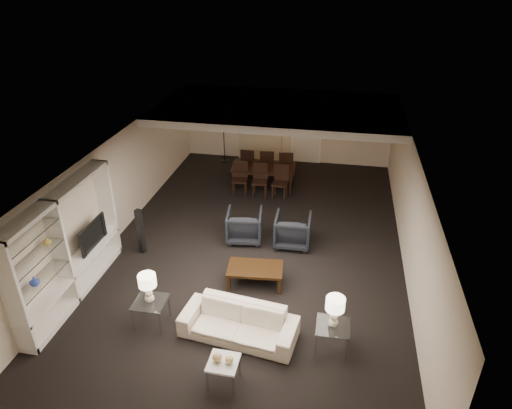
{
  "coord_description": "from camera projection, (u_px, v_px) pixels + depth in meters",
  "views": [
    {
      "loc": [
        1.79,
        -9.33,
        6.17
      ],
      "look_at": [
        0.0,
        0.0,
        1.1
      ],
      "focal_mm": 32.0,
      "sensor_mm": 36.0,
      "label": 1
    }
  ],
  "objects": [
    {
      "name": "armchair_left",
      "position": [
        244.0,
        226.0,
        11.28
      ],
      "size": [
        0.95,
        0.97,
        0.8
      ],
      "primitive_type": "imported",
      "rotation": [
        0.0,
        0.0,
        3.27
      ],
      "color": "black",
      "rests_on": "floor"
    },
    {
      "name": "sofa",
      "position": [
        239.0,
        323.0,
        8.37
      ],
      "size": [
        2.23,
        1.11,
        0.62
      ],
      "primitive_type": "imported",
      "rotation": [
        0.0,
        0.0,
        -0.13
      ],
      "color": "beige",
      "rests_on": "floor"
    },
    {
      "name": "chair_fm",
      "position": [
        267.0,
        164.0,
        14.47
      ],
      "size": [
        0.51,
        0.51,
        0.99
      ],
      "primitive_type": null,
      "rotation": [
        0.0,
        0.0,
        3.26
      ],
      "color": "black",
      "rests_on": "floor"
    },
    {
      "name": "table_lamp_right",
      "position": [
        334.0,
        312.0,
        7.83
      ],
      "size": [
        0.37,
        0.37,
        0.61
      ],
      "primitive_type": null,
      "rotation": [
        0.0,
        0.0,
        0.14
      ],
      "color": "beige",
      "rests_on": "side_table_right"
    },
    {
      "name": "floor_lamp",
      "position": [
        224.0,
        135.0,
        15.53
      ],
      "size": [
        0.34,
        0.34,
        1.89
      ],
      "primitive_type": null,
      "rotation": [
        0.0,
        0.0,
        -0.27
      ],
      "color": "black",
      "rests_on": "floor"
    },
    {
      "name": "chair_fl",
      "position": [
        249.0,
        163.0,
        14.57
      ],
      "size": [
        0.47,
        0.47,
        0.99
      ],
      "primitive_type": null,
      "rotation": [
        0.0,
        0.0,
        3.13
      ],
      "color": "black",
      "rests_on": "floor"
    },
    {
      "name": "chair_nm",
      "position": [
        260.0,
        181.0,
        13.34
      ],
      "size": [
        0.49,
        0.49,
        0.99
      ],
      "primitive_type": null,
      "rotation": [
        0.0,
        0.0,
        0.07
      ],
      "color": "black",
      "rests_on": "floor"
    },
    {
      "name": "ceiling",
      "position": [
        256.0,
        149.0,
        10.11
      ],
      "size": [
        7.0,
        11.0,
        0.02
      ],
      "primitive_type": "cube",
      "color": "silver",
      "rests_on": "ground"
    },
    {
      "name": "wall_left",
      "position": [
        117.0,
        187.0,
        11.28
      ],
      "size": [
        0.02,
        11.0,
        2.5
      ],
      "primitive_type": "cube",
      "color": "beige",
      "rests_on": "ground"
    },
    {
      "name": "wall_right",
      "position": [
        411.0,
        213.0,
        10.12
      ],
      "size": [
        0.02,
        11.0,
        2.5
      ],
      "primitive_type": "cube",
      "color": "beige",
      "rests_on": "ground"
    },
    {
      "name": "side_table_right",
      "position": [
        332.0,
        337.0,
        8.1
      ],
      "size": [
        0.59,
        0.59,
        0.55
      ],
      "primitive_type": null,
      "rotation": [
        0.0,
        0.0,
        0.0
      ],
      "color": "white",
      "rests_on": "floor"
    },
    {
      "name": "vase_blue",
      "position": [
        34.0,
        281.0,
        8.1
      ],
      "size": [
        0.18,
        0.18,
        0.18
      ],
      "primitive_type": "imported",
      "color": "#2A42B6",
      "rests_on": "media_unit"
    },
    {
      "name": "media_unit",
      "position": [
        68.0,
        247.0,
        9.03
      ],
      "size": [
        0.38,
        3.4,
        2.35
      ],
      "primitive_type": null,
      "color": "white",
      "rests_on": "wall_left"
    },
    {
      "name": "dining_table",
      "position": [
        264.0,
        177.0,
        13.98
      ],
      "size": [
        1.96,
        1.16,
        0.67
      ],
      "primitive_type": "imported",
      "rotation": [
        0.0,
        0.0,
        0.05
      ],
      "color": "black",
      "rests_on": "floor"
    },
    {
      "name": "chair_nr",
      "position": [
        280.0,
        183.0,
        13.24
      ],
      "size": [
        0.49,
        0.49,
        0.99
      ],
      "primitive_type": null,
      "rotation": [
        0.0,
        0.0,
        -0.06
      ],
      "color": "black",
      "rests_on": "floor"
    },
    {
      "name": "television",
      "position": [
        89.0,
        234.0,
        9.73
      ],
      "size": [
        0.99,
        0.13,
        0.57
      ],
      "primitive_type": "imported",
      "rotation": [
        0.0,
        0.0,
        1.57
      ],
      "color": "black",
      "rests_on": "media_unit"
    },
    {
      "name": "pendant_light",
      "position": [
        289.0,
        126.0,
        13.37
      ],
      "size": [
        0.52,
        0.52,
        0.24
      ],
      "primitive_type": "cylinder",
      "color": "#D8591E",
      "rests_on": "ceiling_soffit"
    },
    {
      "name": "gold_gourd_b",
      "position": [
        229.0,
        359.0,
        7.28
      ],
      "size": [
        0.14,
        0.14,
        0.14
      ],
      "primitive_type": "sphere",
      "color": "#EFD87E",
      "rests_on": "marble_table"
    },
    {
      "name": "chair_fr",
      "position": [
        286.0,
        165.0,
        14.37
      ],
      "size": [
        0.51,
        0.51,
        0.99
      ],
      "primitive_type": null,
      "rotation": [
        0.0,
        0.0,
        3.27
      ],
      "color": "black",
      "rests_on": "floor"
    },
    {
      "name": "floor",
      "position": [
        256.0,
        244.0,
        11.29
      ],
      "size": [
        11.0,
        11.0,
        0.0
      ],
      "primitive_type": "plane",
      "color": "black",
      "rests_on": "ground"
    },
    {
      "name": "curtains",
      "position": [
        260.0,
        126.0,
        15.57
      ],
      "size": [
        1.5,
        0.12,
        2.4
      ],
      "primitive_type": "cube",
      "color": "beige",
      "rests_on": "wall_back"
    },
    {
      "name": "table_lamp_left",
      "position": [
        148.0,
        289.0,
        8.4
      ],
      "size": [
        0.38,
        0.38,
        0.61
      ],
      "primitive_type": null,
      "rotation": [
        0.0,
        0.0,
        0.14
      ],
      "color": "white",
      "rests_on": "side_table_left"
    },
    {
      "name": "floor_speaker",
      "position": [
        141.0,
        231.0,
        10.71
      ],
      "size": [
        0.15,
        0.15,
        1.15
      ],
      "primitive_type": "cube",
      "rotation": [
        0.0,
        0.0,
        -0.22
      ],
      "color": "black",
      "rests_on": "floor"
    },
    {
      "name": "wall_front",
      "position": [
        176.0,
        389.0,
        5.94
      ],
      "size": [
        7.0,
        0.02,
        2.5
      ],
      "primitive_type": "cube",
      "color": "beige",
      "rests_on": "ground"
    },
    {
      "name": "marble_table",
      "position": [
        224.0,
        372.0,
        7.45
      ],
      "size": [
        0.5,
        0.5,
        0.49
      ],
      "primitive_type": null,
      "rotation": [
        0.0,
        0.0,
        -0.02
      ],
      "color": "silver",
      "rests_on": "floor"
    },
    {
      "name": "armchair_right",
      "position": [
        293.0,
        230.0,
        11.08
      ],
      "size": [
        0.87,
        0.9,
        0.8
      ],
      "primitive_type": "imported",
      "rotation": [
        0.0,
        0.0,
        3.17
      ],
      "color": "black",
      "rests_on": "floor"
    },
    {
      "name": "wall_back",
      "position": [
        287.0,
        126.0,
        15.46
      ],
      "size": [
        7.0,
        0.02,
        2.5
      ],
      "primitive_type": "cube",
      "color": "beige",
      "rests_on": "ground"
    },
    {
      "name": "door",
      "position": [
        307.0,
        133.0,
        15.42
      ],
      "size": [
        0.9,
        0.05,
        2.1
      ],
      "primitive_type": "cube",
      "color": "silver",
      "rests_on": "wall_back"
    },
    {
      "name": "coffee_table",
      "position": [
        255.0,
        275.0,
        9.8
      ],
      "size": [
        1.23,
        0.79,
        0.42
      ],
      "primitive_type": null,
      "rotation": [
        0.0,
        0.0,
        0.09
      ],
      "color": "black",
      "rests_on": "floor"
    },
    {
      "name": "chair_nl",
      "position": [
        240.0,
        179.0,
        13.44
      ],
      "size": [
        0.51,
        0.51,
        0.99
      ],
      "primitive_type": null,
      "rotation": [
        0.0,
        0.0,
        0.11
      ],
      "color": "black",
      "rests_on": "floor"
    },
    {
      "name": "side_table_left",
      "position": [
        152.0,
        313.0,
        8.67
      ],
      "size": [
        0.6,
        0.6,
        0.55
      ],
      "primitive_type": null,
      "rotation": [
        0.0,
        0.0,
        0.02
      ],
      "color": "white",
      "rests_on": "floor"
    },
    {
      "name": "gold_gourd_a",
      "position": [
        217.0,
        357.0,
        7.31
      ],
      "size": [
        0.16,
        0.16,
        0.16
      ],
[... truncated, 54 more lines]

